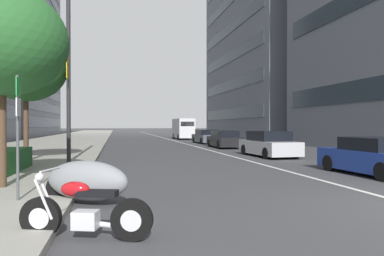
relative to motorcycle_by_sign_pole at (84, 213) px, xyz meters
The scene contains 14 objects.
sidewalk_right_plaza 30.83m from the motorcycle_by_sign_pole, ahead, with size 160.00×9.06×0.15m, color gray.
lane_centre_stripe 36.11m from the motorcycle_by_sign_pole, 11.16° to the right, with size 110.00×0.16×0.01m, color silver.
motorcycle_by_sign_pole is the anchor object (origin of this frame).
motorcycle_under_tarp 2.54m from the motorcycle_by_sign_pole, ahead, with size 1.80×2.18×0.99m.
car_approaching_light 10.90m from the motorcycle_by_sign_pole, 61.31° to the right, with size 4.18×2.06×1.35m.
car_lead_in_lane 15.81m from the motorcycle_by_sign_pole, 34.76° to the right, with size 4.43×2.10×1.45m.
car_far_down_avenue 22.90m from the motorcycle_by_sign_pole, 22.90° to the right, with size 4.34×1.91×1.36m.
car_following_behind 29.32m from the motorcycle_by_sign_pole, 18.24° to the right, with size 4.68×1.98×1.37m.
delivery_van_ahead 39.36m from the motorcycle_by_sign_pole, 13.00° to the right, with size 5.46×2.04×2.61m.
parking_sign_by_curb 3.36m from the motorcycle_by_sign_pole, 31.94° to the left, with size 0.32×0.06×2.73m.
street_lamp_with_banners 11.95m from the motorcycle_by_sign_pole, ahead, with size 1.26×2.06×9.20m.
clipped_hedge_bed 8.34m from the motorcycle_by_sign_pole, 24.10° to the left, with size 4.12×1.10×0.77m, color #28602D.
street_tree_near_plaza_corner 6.22m from the motorcycle_by_sign_pole, 29.06° to the left, with size 3.41×3.41×5.31m.
street_tree_far_plaza 12.62m from the motorcycle_by_sign_pole, 17.03° to the left, with size 3.62×3.62×5.79m.
Camera 1 is at (-6.14, 6.50, 1.79)m, focal length 32.94 mm.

